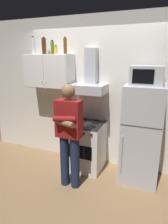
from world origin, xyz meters
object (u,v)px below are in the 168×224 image
at_px(microwave, 147,75).
at_px(bottle_rum_dark, 44,46).
at_px(bottle_spice_jar, 56,50).
at_px(bottle_beer_brown, 65,46).
at_px(upper_cabinet, 49,71).
at_px(person_standing, 69,133).
at_px(bottle_olive_oil, 52,48).
at_px(range_hood, 89,81).
at_px(refrigerator, 142,135).
at_px(bottle_vodka_clear, 33,46).
at_px(stove_oven, 86,146).

xyz_separation_m(microwave, bottle_rum_dark, (-1.85, 0.14, 0.45)).
distance_m(bottle_spice_jar, bottle_beer_brown, 0.19).
height_order(upper_cabinet, bottle_rum_dark, bottle_rum_dark).
bearing_deg(person_standing, bottle_spice_jar, 129.12).
bearing_deg(bottle_olive_oil, bottle_spice_jar, -23.27).
bearing_deg(range_hood, bottle_olive_oil, 179.04).
bearing_deg(person_standing, upper_cabinet, 135.74).
height_order(upper_cabinet, range_hood, range_hood).
bearing_deg(microwave, bottle_beer_brown, 176.14).
xyz_separation_m(bottle_olive_oil, bottle_beer_brown, (0.27, -0.03, 0.02)).
height_order(microwave, bottle_olive_oil, bottle_olive_oil).
bearing_deg(microwave, person_standing, -148.00).
relative_size(refrigerator, bottle_vodka_clear, 5.14).
bearing_deg(bottle_spice_jar, upper_cabinet, 172.11).
xyz_separation_m(person_standing, bottle_spice_jar, (-0.57, 0.71, 1.22)).
bearing_deg(bottle_spice_jar, stove_oven, -9.19).
height_order(microwave, person_standing, microwave).
relative_size(upper_cabinet, bottle_beer_brown, 3.22).
xyz_separation_m(range_hood, bottle_spice_jar, (-0.62, -0.03, 0.52)).
relative_size(range_hood, bottle_olive_oil, 3.13).
xyz_separation_m(stove_oven, bottle_beer_brown, (-0.44, 0.11, 1.75)).
height_order(upper_cabinet, bottle_vodka_clear, bottle_vodka_clear).
distance_m(microwave, bottle_vodka_clear, 2.10).
distance_m(stove_oven, bottle_beer_brown, 1.81).
relative_size(refrigerator, bottle_spice_jar, 10.51).
height_order(upper_cabinet, microwave, upper_cabinet).
bearing_deg(refrigerator, bottle_olive_oil, 175.26).
distance_m(range_hood, bottle_beer_brown, 0.73).
relative_size(microwave, bottle_beer_brown, 1.72).
xyz_separation_m(microwave, bottle_spice_jar, (-1.57, 0.08, 0.38)).
bearing_deg(bottle_olive_oil, bottle_beer_brown, -5.43).
relative_size(upper_cabinet, bottle_vodka_clear, 2.89).
xyz_separation_m(upper_cabinet, microwave, (1.75, -0.11, -0.01)).
relative_size(upper_cabinet, range_hood, 1.20).
xyz_separation_m(upper_cabinet, bottle_beer_brown, (0.36, -0.01, 0.43)).
bearing_deg(bottle_rum_dark, microwave, -4.41).
height_order(person_standing, bottle_beer_brown, bottle_beer_brown).
height_order(stove_oven, bottle_spice_jar, bottle_spice_jar).
relative_size(stove_oven, person_standing, 0.53).
xyz_separation_m(upper_cabinet, bottle_olive_oil, (0.09, 0.01, 0.41)).
xyz_separation_m(upper_cabinet, bottle_spice_jar, (0.18, -0.02, 0.37)).
bearing_deg(person_standing, range_hood, 86.09).
xyz_separation_m(person_standing, bottle_rum_dark, (-0.85, 0.77, 1.29)).
relative_size(bottle_vodka_clear, bottle_rum_dark, 1.05).
height_order(stove_oven, bottle_olive_oil, bottle_olive_oil).
bearing_deg(person_standing, microwave, 32.00).
bearing_deg(range_hood, microwave, -6.46).
xyz_separation_m(upper_cabinet, range_hood, (0.80, 0.00, -0.15)).
distance_m(bottle_spice_jar, bottle_olive_oil, 0.10).
xyz_separation_m(stove_oven, person_standing, (-0.05, -0.61, 0.47)).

